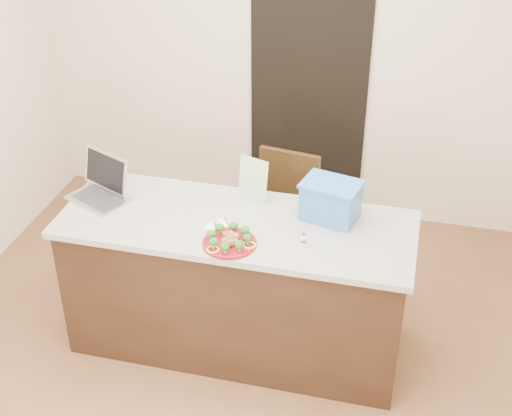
% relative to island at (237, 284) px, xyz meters
% --- Properties ---
extents(ground, '(4.00, 4.00, 0.00)m').
position_rel_island_xyz_m(ground, '(0.00, -0.25, -0.46)').
color(ground, brown).
rests_on(ground, ground).
extents(room_shell, '(4.00, 4.00, 4.00)m').
position_rel_island_xyz_m(room_shell, '(0.00, -0.25, 1.16)').
color(room_shell, white).
rests_on(room_shell, ground).
extents(doorway, '(0.90, 0.02, 2.00)m').
position_rel_island_xyz_m(doorway, '(0.10, 1.73, 0.54)').
color(doorway, black).
rests_on(doorway, ground).
extents(island, '(2.06, 0.76, 0.92)m').
position_rel_island_xyz_m(island, '(0.00, 0.00, 0.00)').
color(island, black).
rests_on(island, ground).
extents(plate, '(0.30, 0.30, 0.02)m').
position_rel_island_xyz_m(plate, '(0.03, -0.23, 0.47)').
color(plate, maroon).
rests_on(plate, island).
extents(meatballs, '(0.11, 0.12, 0.04)m').
position_rel_island_xyz_m(meatballs, '(0.03, -0.23, 0.50)').
color(meatballs, brown).
rests_on(meatballs, plate).
extents(broccoli, '(0.25, 0.25, 0.04)m').
position_rel_island_xyz_m(broccoli, '(0.03, -0.23, 0.52)').
color(broccoli, '#134813').
rests_on(broccoli, plate).
extents(pepper_rings, '(0.25, 0.27, 0.01)m').
position_rel_island_xyz_m(pepper_rings, '(0.03, -0.23, 0.48)').
color(pepper_rings, '#F3FF1A').
rests_on(pepper_rings, plate).
extents(napkin, '(0.17, 0.17, 0.01)m').
position_rel_island_xyz_m(napkin, '(-0.07, -0.08, 0.46)').
color(napkin, white).
rests_on(napkin, island).
extents(fork, '(0.06, 0.15, 0.00)m').
position_rel_island_xyz_m(fork, '(-0.09, -0.07, 0.47)').
color(fork, silver).
rests_on(fork, napkin).
extents(knife, '(0.07, 0.17, 0.01)m').
position_rel_island_xyz_m(knife, '(-0.04, -0.09, 0.47)').
color(knife, silver).
rests_on(knife, napkin).
extents(yogurt_bottle, '(0.03, 0.03, 0.07)m').
position_rel_island_xyz_m(yogurt_bottle, '(0.42, -0.13, 0.49)').
color(yogurt_bottle, beige).
rests_on(yogurt_bottle, island).
extents(laptop, '(0.43, 0.41, 0.25)m').
position_rel_island_xyz_m(laptop, '(-0.87, 0.09, 0.53)').
color(laptop, '#B2B1B6').
rests_on(laptop, island).
extents(leaflet, '(0.20, 0.10, 0.27)m').
position_rel_island_xyz_m(leaflet, '(0.04, 0.26, 0.60)').
color(leaflet, silver).
rests_on(leaflet, island).
extents(blue_box, '(0.37, 0.30, 0.23)m').
position_rel_island_xyz_m(blue_box, '(0.52, 0.17, 0.58)').
color(blue_box, '#2E5FA7').
rests_on(blue_box, island).
extents(chair, '(0.48, 0.49, 0.96)m').
position_rel_island_xyz_m(chair, '(0.14, 0.75, 0.08)').
color(chair, '#362310').
rests_on(chair, ground).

